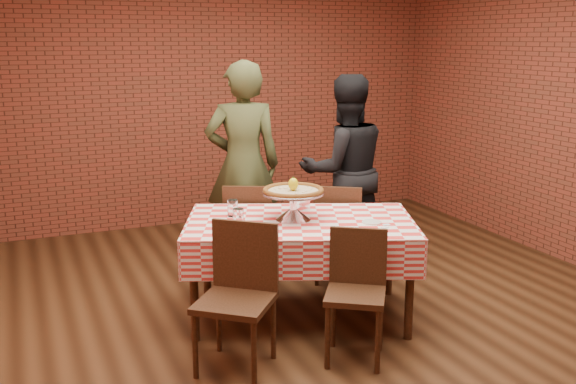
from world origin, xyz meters
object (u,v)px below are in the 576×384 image
object	(u,v)px
pizza_stand	(293,206)
chair_far_right	(339,232)
table	(300,269)
pizza	(293,191)
diner_olive	(243,165)
diner_black	(345,171)
condiment_caddy	(303,202)
water_glass_right	(233,208)
chair_near_right	(355,299)
chair_far_left	(250,232)
chair_near_left	(235,300)
water_glass_left	(238,217)

from	to	relation	value
pizza_stand	chair_far_right	world-z (taller)	pizza_stand
table	pizza	xyz separation A→B (m)	(-0.04, 0.04, 0.60)
pizza_stand	chair_far_right	size ratio (longest dim) A/B	0.54
diner_olive	diner_black	xyz separation A→B (m)	(0.88, -0.31, -0.06)
pizza	condiment_caddy	xyz separation A→B (m)	(0.18, 0.24, -0.15)
diner_black	pizza	bearing A→B (deg)	53.17
diner_olive	water_glass_right	bearing A→B (deg)	80.86
pizza	chair_near_right	size ratio (longest dim) A/B	0.53
chair_far_right	pizza_stand	bearing A→B (deg)	71.67
water_glass_right	chair_near_right	size ratio (longest dim) A/B	0.15
table	chair_far_right	bearing A→B (deg)	42.51
pizza_stand	water_glass_right	distance (m)	0.47
pizza_stand	diner_black	xyz separation A→B (m)	(0.93, 0.96, 0.02)
chair_near_right	chair_far_right	distance (m)	1.47
chair_far_left	table	bearing A→B (deg)	121.53
chair_near_left	chair_far_left	xyz separation A→B (m)	(0.62, 1.46, -0.02)
pizza	table	bearing A→B (deg)	-43.00
pizza	chair_far_right	distance (m)	1.00
pizza	diner_black	distance (m)	1.33
pizza_stand	diner_olive	distance (m)	1.27
diner_black	chair_near_left	bearing A→B (deg)	52.14
diner_black	chair_near_right	bearing A→B (deg)	72.03
chair_far_right	diner_black	xyz separation A→B (m)	(0.26, 0.42, 0.44)
chair_near_left	diner_black	xyz separation A→B (m)	(1.60, 1.59, 0.42)
condiment_caddy	chair_near_left	bearing A→B (deg)	-133.74
condiment_caddy	diner_olive	size ratio (longest dim) A/B	0.07
table	chair_near_left	xyz separation A→B (m)	(-0.71, -0.60, 0.09)
chair_far_right	diner_black	bearing A→B (deg)	-88.98
water_glass_right	condiment_caddy	distance (m)	0.57
pizza	chair_far_right	bearing A→B (deg)	38.75
condiment_caddy	chair_far_left	bearing A→B (deg)	113.02
chair_near_right	pizza	bearing A→B (deg)	129.00
chair_near_left	chair_far_right	xyz separation A→B (m)	(1.34, 1.17, -0.03)
pizza	diner_olive	size ratio (longest dim) A/B	0.24
water_glass_left	chair_far_right	size ratio (longest dim) A/B	0.14
chair_near_right	diner_black	distance (m)	2.02
pizza_stand	chair_near_left	world-z (taller)	pizza_stand
pizza	diner_black	world-z (taller)	diner_black
chair_far_right	diner_olive	xyz separation A→B (m)	(-0.62, 0.74, 0.51)
condiment_caddy	chair_near_left	size ratio (longest dim) A/B	0.14
pizza	water_glass_right	size ratio (longest dim) A/B	3.61
chair_far_left	chair_far_right	xyz separation A→B (m)	(0.72, -0.29, -0.01)
chair_far_right	diner_olive	distance (m)	1.09
chair_far_right	pizza	bearing A→B (deg)	71.67
pizza	water_glass_right	xyz separation A→B (m)	(-0.38, 0.27, -0.15)
chair_near_left	chair_near_right	distance (m)	0.78
chair_near_right	chair_far_left	bearing A→B (deg)	127.97
chair_near_left	chair_near_right	world-z (taller)	chair_near_left
chair_near_right	chair_far_right	xyz separation A→B (m)	(0.58, 1.36, 0.01)
diner_black	table	bearing A→B (deg)	55.58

